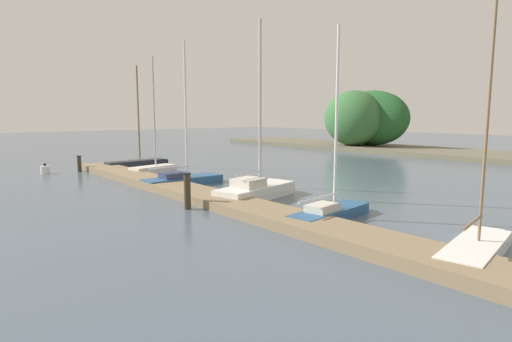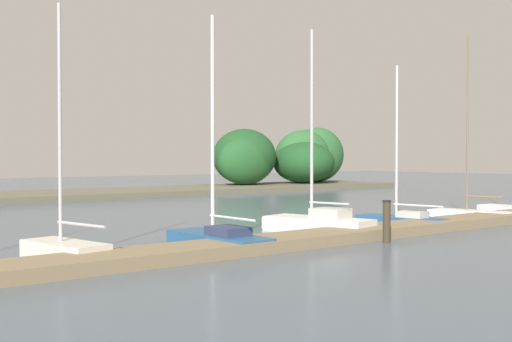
{
  "view_description": "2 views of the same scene",
  "coord_description": "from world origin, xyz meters",
  "px_view_note": "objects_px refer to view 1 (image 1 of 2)",
  "views": [
    {
      "loc": [
        13.47,
        1.79,
        3.52
      ],
      "look_at": [
        1.69,
        11.55,
        1.44
      ],
      "focal_mm": 29.17,
      "sensor_mm": 36.0,
      "label": 1
    },
    {
      "loc": [
        -16.06,
        -3.75,
        2.77
      ],
      "look_at": [
        -3.74,
        11.52,
        2.33
      ],
      "focal_mm": 44.93,
      "sensor_mm": 36.0,
      "label": 2
    }
  ],
  "objects_px": {
    "sailboat_4": "(331,210)",
    "sailboat_1": "(155,168)",
    "channel_buoy_0": "(45,170)",
    "sailboat_0": "(139,162)",
    "sailboat_3": "(257,188)",
    "sailboat_5": "(477,244)",
    "sailboat_2": "(184,178)",
    "mooring_piling_1": "(187,191)",
    "mooring_piling_0": "(79,164)"
  },
  "relations": [
    {
      "from": "mooring_piling_0",
      "to": "channel_buoy_0",
      "type": "height_order",
      "value": "mooring_piling_0"
    },
    {
      "from": "sailboat_1",
      "to": "mooring_piling_0",
      "type": "distance_m",
      "value": 4.98
    },
    {
      "from": "sailboat_1",
      "to": "sailboat_4",
      "type": "distance_m",
      "value": 13.87
    },
    {
      "from": "sailboat_1",
      "to": "sailboat_4",
      "type": "xyz_separation_m",
      "value": [
        13.87,
        -0.31,
        -0.06
      ]
    },
    {
      "from": "sailboat_3",
      "to": "channel_buoy_0",
      "type": "xyz_separation_m",
      "value": [
        -13.77,
        -5.1,
        -0.17
      ]
    },
    {
      "from": "sailboat_0",
      "to": "sailboat_4",
      "type": "distance_m",
      "value": 17.49
    },
    {
      "from": "sailboat_3",
      "to": "sailboat_4",
      "type": "xyz_separation_m",
      "value": [
        4.34,
        -0.36,
        -0.1
      ]
    },
    {
      "from": "sailboat_0",
      "to": "mooring_piling_1",
      "type": "height_order",
      "value": "sailboat_0"
    },
    {
      "from": "sailboat_2",
      "to": "sailboat_3",
      "type": "distance_m",
      "value": 4.98
    },
    {
      "from": "sailboat_0",
      "to": "sailboat_4",
      "type": "xyz_separation_m",
      "value": [
        17.47,
        -0.88,
        -0.04
      ]
    },
    {
      "from": "sailboat_4",
      "to": "mooring_piling_0",
      "type": "distance_m",
      "value": 17.93
    },
    {
      "from": "sailboat_5",
      "to": "mooring_piling_1",
      "type": "bearing_deg",
      "value": 97.22
    },
    {
      "from": "sailboat_1",
      "to": "mooring_piling_1",
      "type": "relative_size",
      "value": 5.03
    },
    {
      "from": "sailboat_2",
      "to": "mooring_piling_1",
      "type": "distance_m",
      "value": 5.52
    },
    {
      "from": "sailboat_0",
      "to": "mooring_piling_0",
      "type": "height_order",
      "value": "sailboat_0"
    },
    {
      "from": "sailboat_1",
      "to": "mooring_piling_0",
      "type": "relative_size",
      "value": 6.84
    },
    {
      "from": "sailboat_4",
      "to": "mooring_piling_1",
      "type": "xyz_separation_m",
      "value": [
        -4.43,
        -2.98,
        0.37
      ]
    },
    {
      "from": "sailboat_2",
      "to": "sailboat_1",
      "type": "bearing_deg",
      "value": 81.47
    },
    {
      "from": "sailboat_4",
      "to": "sailboat_3",
      "type": "bearing_deg",
      "value": 77.52
    },
    {
      "from": "channel_buoy_0",
      "to": "sailboat_1",
      "type": "bearing_deg",
      "value": 49.95
    },
    {
      "from": "channel_buoy_0",
      "to": "sailboat_0",
      "type": "bearing_deg",
      "value": 83.42
    },
    {
      "from": "sailboat_3",
      "to": "sailboat_5",
      "type": "height_order",
      "value": "sailboat_5"
    },
    {
      "from": "sailboat_1",
      "to": "channel_buoy_0",
      "type": "relative_size",
      "value": 10.81
    },
    {
      "from": "sailboat_0",
      "to": "sailboat_5",
      "type": "bearing_deg",
      "value": -94.17
    },
    {
      "from": "sailboat_2",
      "to": "mooring_piling_0",
      "type": "bearing_deg",
      "value": 106.3
    },
    {
      "from": "sailboat_4",
      "to": "mooring_piling_0",
      "type": "xyz_separation_m",
      "value": [
        -17.7,
        -2.88,
        0.19
      ]
    },
    {
      "from": "sailboat_1",
      "to": "mooring_piling_1",
      "type": "height_order",
      "value": "sailboat_1"
    },
    {
      "from": "sailboat_0",
      "to": "channel_buoy_0",
      "type": "xyz_separation_m",
      "value": [
        -0.65,
        -5.63,
        -0.11
      ]
    },
    {
      "from": "sailboat_2",
      "to": "sailboat_4",
      "type": "distance_m",
      "value": 9.28
    },
    {
      "from": "sailboat_0",
      "to": "mooring_piling_1",
      "type": "distance_m",
      "value": 13.6
    },
    {
      "from": "sailboat_5",
      "to": "sailboat_2",
      "type": "bearing_deg",
      "value": 80.81
    },
    {
      "from": "sailboat_1",
      "to": "sailboat_4",
      "type": "height_order",
      "value": "sailboat_1"
    },
    {
      "from": "sailboat_0",
      "to": "sailboat_3",
      "type": "distance_m",
      "value": 13.13
    },
    {
      "from": "sailboat_2",
      "to": "sailboat_3",
      "type": "xyz_separation_m",
      "value": [
        4.93,
        0.71,
        0.06
      ]
    },
    {
      "from": "mooring_piling_0",
      "to": "mooring_piling_1",
      "type": "bearing_deg",
      "value": -0.44
    },
    {
      "from": "sailboat_3",
      "to": "channel_buoy_0",
      "type": "distance_m",
      "value": 14.69
    },
    {
      "from": "sailboat_1",
      "to": "channel_buoy_0",
      "type": "bearing_deg",
      "value": 128.73
    },
    {
      "from": "sailboat_4",
      "to": "sailboat_5",
      "type": "relative_size",
      "value": 0.78
    },
    {
      "from": "sailboat_4",
      "to": "mooring_piling_0",
      "type": "bearing_deg",
      "value": 91.44
    },
    {
      "from": "sailboat_3",
      "to": "mooring_piling_1",
      "type": "distance_m",
      "value": 3.35
    },
    {
      "from": "sailboat_0",
      "to": "sailboat_1",
      "type": "height_order",
      "value": "sailboat_1"
    },
    {
      "from": "sailboat_3",
      "to": "channel_buoy_0",
      "type": "height_order",
      "value": "sailboat_3"
    },
    {
      "from": "sailboat_2",
      "to": "sailboat_3",
      "type": "relative_size",
      "value": 0.96
    },
    {
      "from": "mooring_piling_0",
      "to": "channel_buoy_0",
      "type": "relative_size",
      "value": 1.58
    },
    {
      "from": "sailboat_4",
      "to": "sailboat_5",
      "type": "bearing_deg",
      "value": -98.54
    },
    {
      "from": "sailboat_4",
      "to": "sailboat_1",
      "type": "bearing_deg",
      "value": 80.94
    },
    {
      "from": "sailboat_2",
      "to": "channel_buoy_0",
      "type": "xyz_separation_m",
      "value": [
        -8.84,
        -4.39,
        -0.11
      ]
    },
    {
      "from": "sailboat_3",
      "to": "sailboat_0",
      "type": "bearing_deg",
      "value": 74.65
    },
    {
      "from": "sailboat_3",
      "to": "sailboat_5",
      "type": "distance_m",
      "value": 9.12
    },
    {
      "from": "sailboat_2",
      "to": "sailboat_4",
      "type": "relative_size",
      "value": 1.11
    }
  ]
}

